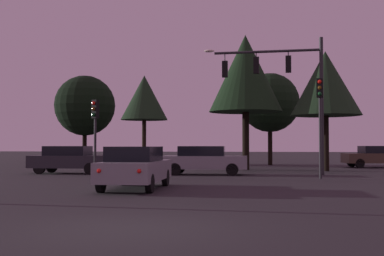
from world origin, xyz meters
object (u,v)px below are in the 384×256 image
traffic_signal_mast_arm (284,80)px  tree_center_horizon (144,98)px  tree_right_cluster (270,103)px  car_far_lane (377,156)px  car_crossing_left (204,160)px  tree_behind_sign (245,74)px  car_nearside_lane (136,167)px  tree_left_far (326,84)px  traffic_light_corner_left (95,122)px  car_crossing_right (70,159)px  traffic_light_corner_right (320,108)px  tree_lot_edge (85,106)px

traffic_signal_mast_arm → tree_center_horizon: 13.85m
tree_center_horizon → tree_right_cluster: size_ratio=0.94×
car_far_lane → car_crossing_left: bearing=-138.0°
traffic_signal_mast_arm → tree_right_cluster: tree_right_cluster is taller
tree_behind_sign → tree_center_horizon: tree_behind_sign is taller
tree_behind_sign → tree_center_horizon: size_ratio=1.25×
car_nearside_lane → tree_right_cluster: size_ratio=0.62×
tree_left_far → tree_right_cluster: 9.18m
car_nearside_lane → tree_right_cluster: bearing=76.5°
traffic_light_corner_left → car_crossing_right: bearing=128.8°
traffic_light_corner_right → tree_behind_sign: 9.02m
tree_left_far → tree_center_horizon: (-12.70, 5.57, -0.16)m
tree_behind_sign → tree_left_far: tree_behind_sign is taller
traffic_light_corner_right → tree_right_cluster: (-1.96, 15.69, 1.64)m
traffic_light_corner_left → traffic_light_corner_right: (10.68, 0.75, 0.63)m
tree_center_horizon → car_crossing_left: bearing=-60.7°
tree_center_horizon → tree_right_cluster: tree_right_cluster is taller
traffic_signal_mast_arm → tree_behind_sign: 5.27m
traffic_signal_mast_arm → car_crossing_left: 6.06m
traffic_light_corner_right → car_nearside_lane: traffic_light_corner_right is taller
traffic_light_corner_left → car_crossing_right: 4.50m
car_crossing_left → car_crossing_right: bearing=-179.9°
car_crossing_left → car_far_lane: bearing=42.0°
tree_left_far → tree_behind_sign: bearing=172.4°
traffic_light_corner_left → car_crossing_left: size_ratio=0.82×
car_nearside_lane → car_far_lane: (12.67, 18.85, 0.00)m
car_crossing_left → tree_right_cluster: tree_right_cluster is taller
tree_lot_edge → tree_behind_sign: bearing=-31.8°
traffic_light_corner_left → tree_behind_sign: bearing=50.5°
traffic_light_corner_right → car_crossing_left: bearing=157.0°
traffic_light_corner_right → car_crossing_right: (-13.25, 2.43, -2.52)m
tree_right_cluster → tree_left_far: bearing=-69.8°
car_crossing_right → tree_behind_sign: size_ratio=0.51×
car_nearside_lane → car_crossing_left: size_ratio=0.98×
traffic_light_corner_left → tree_center_horizon: 13.66m
car_crossing_left → tree_lot_edge: (-11.83, 13.91, 4.15)m
car_nearside_lane → tree_center_horizon: bearing=102.7°
traffic_signal_mast_arm → car_nearside_lane: size_ratio=1.62×
traffic_light_corner_left → traffic_light_corner_right: bearing=4.0°
traffic_signal_mast_arm → traffic_light_corner_right: traffic_signal_mast_arm is taller
traffic_signal_mast_arm → traffic_light_corner_left: size_ratio=1.94×
traffic_light_corner_left → traffic_light_corner_right: traffic_light_corner_right is taller
tree_left_far → traffic_light_corner_right: bearing=-99.7°
tree_left_far → tree_right_cluster: bearing=110.2°
traffic_light_corner_right → tree_center_horizon: size_ratio=0.68×
car_nearside_lane → tree_center_horizon: 19.93m
tree_center_horizon → tree_lot_edge: size_ratio=0.92×
traffic_signal_mast_arm → tree_left_far: 4.86m
tree_center_horizon → car_nearside_lane: bearing=-77.3°
car_crossing_right → tree_left_far: (14.46, 4.65, 4.54)m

